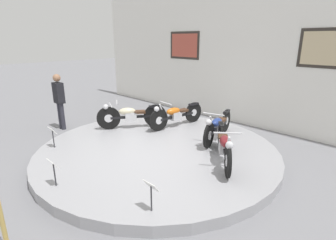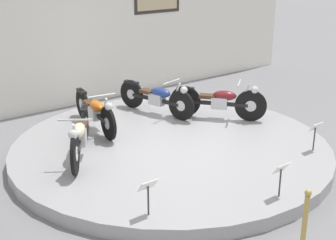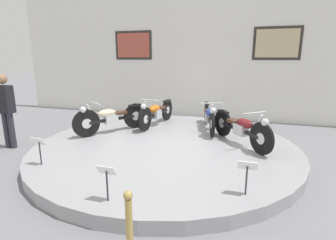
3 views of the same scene
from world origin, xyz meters
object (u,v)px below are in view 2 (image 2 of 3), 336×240
at_px(motorcycle_cream, 80,135).
at_px(info_placard_front_right, 315,131).
at_px(info_placard_front_left, 148,190).
at_px(motorcycle_blue, 157,97).
at_px(info_placard_front_centre, 281,173).
at_px(motorcycle_orange, 95,110).
at_px(motorcycle_maroon, 220,101).

distance_m(motorcycle_cream, info_placard_front_right, 4.00).
xyz_separation_m(motorcycle_cream, info_placard_front_left, (-0.17, -2.21, -0.03)).
relative_size(motorcycle_blue, info_placard_front_left, 3.74).
bearing_deg(info_placard_front_right, info_placard_front_centre, -157.83).
bearing_deg(info_placard_front_right, motorcycle_cream, 146.49).
bearing_deg(info_placard_front_right, motorcycle_orange, 127.67).
bearing_deg(info_placard_front_left, motorcycle_cream, 85.72).
bearing_deg(info_placard_front_right, info_placard_front_left, 180.00).
xyz_separation_m(motorcycle_orange, motorcycle_maroon, (2.32, -1.01, 0.01)).
relative_size(motorcycle_orange, info_placard_front_centre, 3.84).
relative_size(motorcycle_blue, motorcycle_maroon, 1.21).
height_order(motorcycle_orange, info_placard_front_centre, motorcycle_orange).
bearing_deg(motorcycle_blue, motorcycle_maroon, -50.06).
height_order(motorcycle_cream, motorcycle_orange, motorcycle_cream).
height_order(motorcycle_blue, info_placard_front_centre, motorcycle_blue).
relative_size(info_placard_front_left, info_placard_front_right, 1.00).
distance_m(motorcycle_orange, info_placard_front_right, 4.06).
distance_m(motorcycle_maroon, info_placard_front_centre, 3.32).
bearing_deg(motorcycle_blue, motorcycle_cream, -156.49).
bearing_deg(motorcycle_cream, motorcycle_blue, 23.51).
relative_size(motorcycle_maroon, info_placard_front_left, 3.08).
distance_m(motorcycle_orange, motorcycle_blue, 1.48).
height_order(motorcycle_cream, info_placard_front_right, motorcycle_cream).
distance_m(motorcycle_blue, info_placard_front_right, 3.37).
bearing_deg(motorcycle_blue, info_placard_front_left, -127.73).
bearing_deg(motorcycle_cream, info_placard_front_left, -94.28).
relative_size(motorcycle_cream, info_placard_front_right, 3.32).
height_order(motorcycle_blue, motorcycle_maroon, motorcycle_maroon).
relative_size(info_placard_front_centre, info_placard_front_right, 1.00).
relative_size(motorcycle_maroon, info_placard_front_right, 3.08).
distance_m(motorcycle_cream, motorcycle_blue, 2.54).
xyz_separation_m(motorcycle_maroon, info_placard_front_centre, (-1.59, -2.92, -0.02)).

